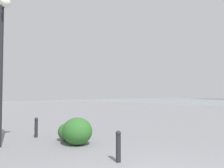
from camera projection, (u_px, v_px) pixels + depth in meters
name	position (u px, v px, depth m)	size (l,w,h in m)	color
lamppost	(1.00, 51.00, 6.82)	(0.98, 0.28, 4.51)	#232328
bollard_near	(118.00, 146.00, 5.28)	(0.13, 0.13, 0.75)	#232328
bollard_mid	(36.00, 127.00, 8.23)	(0.13, 0.13, 0.74)	#232328
shrub_low	(77.00, 131.00, 7.05)	(1.02, 0.92, 0.87)	#2D6628
shrub_round	(68.00, 132.00, 7.65)	(0.72, 0.65, 0.61)	#2D6628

